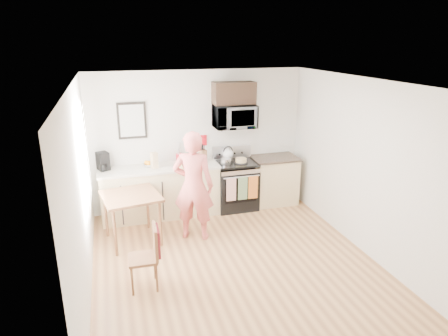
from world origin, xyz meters
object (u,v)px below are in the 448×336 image
object	(u,v)px
range	(236,186)
dining_table	(131,200)
microwave	(234,117)
person	(193,186)
chair	(152,248)
cake	(241,161)

from	to	relation	value
range	dining_table	distance (m)	2.18
microwave	dining_table	xyz separation A→B (m)	(-2.00, -0.93, -1.06)
person	chair	distance (m)	1.48
range	person	bearing A→B (deg)	-136.46
microwave	person	distance (m)	1.72
range	person	size ratio (longest dim) A/B	0.65
microwave	chair	size ratio (longest dim) A/B	0.88
chair	cake	size ratio (longest dim) A/B	3.40
microwave	cake	bearing A→B (deg)	-70.23
microwave	cake	size ratio (longest dim) A/B	2.99
dining_table	range	bearing A→B (deg)	22.50
person	dining_table	distance (m)	1.00
range	dining_table	size ratio (longest dim) A/B	1.35
chair	cake	xyz separation A→B (m)	(1.91, 2.07, 0.41)
dining_table	chair	bearing A→B (deg)	-83.07
range	cake	size ratio (longest dim) A/B	4.58
person	dining_table	world-z (taller)	person
range	person	world-z (taller)	person
person	chair	xyz separation A→B (m)	(-0.81, -1.19, -0.34)
cake	microwave	bearing A→B (deg)	109.77
range	chair	bearing A→B (deg)	-130.30
range	chair	xyz separation A→B (m)	(-1.83, -2.16, 0.12)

